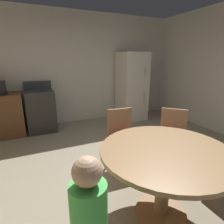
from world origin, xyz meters
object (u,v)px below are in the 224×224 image
(oven_range, at_px, (41,111))
(chair_north, at_px, (122,134))
(dining_table, at_px, (165,163))
(chair_northeast, at_px, (172,134))
(refrigerator, at_px, (132,87))

(oven_range, height_order, chair_north, oven_range)
(dining_table, bearing_deg, oven_range, 106.63)
(oven_range, xyz_separation_m, chair_north, (1.00, -2.05, 0.03))
(chair_northeast, bearing_deg, oven_range, -98.50)
(dining_table, bearing_deg, refrigerator, 65.25)
(refrigerator, xyz_separation_m, chair_northeast, (-0.65, -2.31, -0.38))
(oven_range, relative_size, dining_table, 0.87)
(oven_range, distance_m, chair_northeast, 2.90)
(refrigerator, xyz_separation_m, chair_north, (-1.32, -2.00, -0.38))
(refrigerator, bearing_deg, dining_table, -114.75)
(chair_north, bearing_deg, dining_table, 0.00)
(oven_range, height_order, chair_northeast, oven_range)
(dining_table, bearing_deg, chair_northeast, 43.78)
(oven_range, distance_m, dining_table, 3.23)
(refrigerator, height_order, chair_north, refrigerator)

